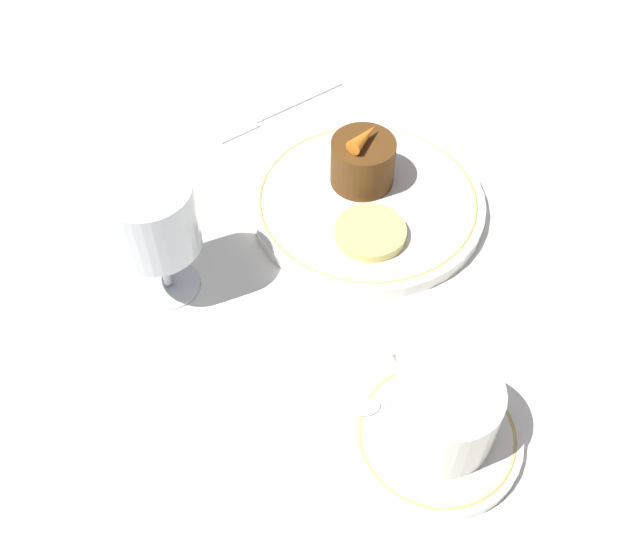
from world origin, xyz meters
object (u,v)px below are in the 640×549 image
object	(u,v)px
dinner_plate	(368,202)
fork	(266,115)
coffee_cup	(445,410)
dessert_cake	(363,162)
wine_glass	(153,222)

from	to	relation	value
dinner_plate	fork	bearing A→B (deg)	0.36
fork	dinner_plate	bearing A→B (deg)	-179.64
dinner_plate	fork	xyz separation A→B (m)	(0.18, 0.00, -0.01)
coffee_cup	dessert_cake	world-z (taller)	coffee_cup
dinner_plate	dessert_cake	world-z (taller)	dessert_cake
dinner_plate	wine_glass	bearing A→B (deg)	80.92
dinner_plate	wine_glass	distance (m)	0.23
coffee_cup	dinner_plate	bearing A→B (deg)	-26.57
wine_glass	fork	bearing A→B (deg)	-55.15
coffee_cup	dessert_cake	xyz separation A→B (m)	(0.26, -0.13, -0.00)
wine_glass	dessert_cake	distance (m)	0.23
coffee_cup	fork	bearing A→B (deg)	-15.56
dinner_plate	coffee_cup	xyz separation A→B (m)	(-0.23, 0.12, 0.04)
dinner_plate	dessert_cake	xyz separation A→B (m)	(0.02, -0.01, 0.03)
dessert_cake	wine_glass	bearing A→B (deg)	87.51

